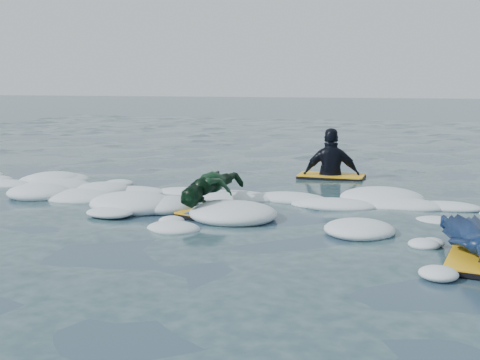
# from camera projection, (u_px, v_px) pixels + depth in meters

# --- Properties ---
(ground) EXTENTS (120.00, 120.00, 0.00)m
(ground) POSITION_uv_depth(u_px,v_px,m) (224.00, 223.00, 7.58)
(ground) COLOR #1D3A46
(ground) RESTS_ON ground
(foam_band) EXTENTS (12.00, 3.10, 0.30)m
(foam_band) POSITION_uv_depth(u_px,v_px,m) (246.00, 207.00, 8.56)
(foam_band) COLOR white
(foam_band) RESTS_ON ground
(prone_woman_unit) EXTENTS (0.76, 1.52, 0.37)m
(prone_woman_unit) POSITION_uv_depth(u_px,v_px,m) (474.00, 241.00, 6.00)
(prone_woman_unit) COLOR black
(prone_woman_unit) RESTS_ON ground
(prone_child_unit) EXTENTS (0.80, 1.42, 0.53)m
(prone_child_unit) POSITION_uv_depth(u_px,v_px,m) (212.00, 192.00, 8.22)
(prone_child_unit) COLOR black
(prone_child_unit) RESTS_ON ground
(waiting_rider_unit) EXTENTS (1.20, 0.68, 1.78)m
(waiting_rider_unit) POSITION_uv_depth(u_px,v_px,m) (331.00, 177.00, 10.93)
(waiting_rider_unit) COLOR black
(waiting_rider_unit) RESTS_ON ground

